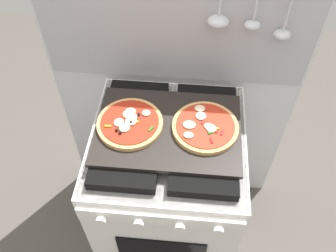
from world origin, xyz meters
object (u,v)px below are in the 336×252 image
object	(u,v)px
stove	(168,191)
baking_tray	(168,129)
pizza_left	(130,122)
pizza_right	(205,127)

from	to	relation	value
stove	baking_tray	size ratio (longest dim) A/B	1.67
stove	pizza_left	size ratio (longest dim) A/B	3.66
baking_tray	pizza_left	xyz separation A→B (m)	(-0.14, 0.00, 0.02)
baking_tray	pizza_right	distance (m)	0.14
stove	pizza_left	bearing A→B (deg)	177.71
pizza_left	pizza_right	world-z (taller)	pizza_left
pizza_left	pizza_right	size ratio (longest dim) A/B	1.00
stove	pizza_left	distance (m)	0.50
baking_tray	pizza_left	bearing A→B (deg)	178.37
baking_tray	pizza_right	xyz separation A→B (m)	(0.14, 0.01, 0.02)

